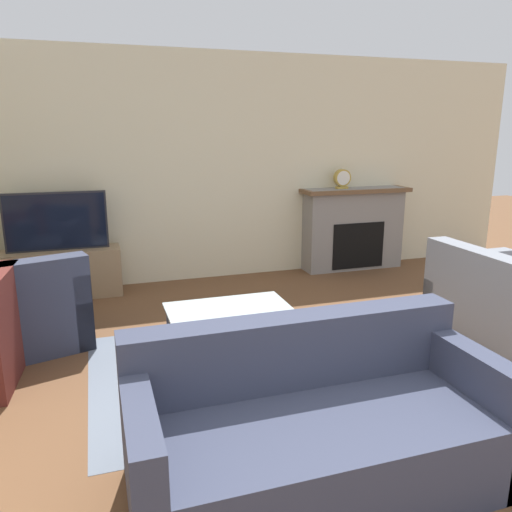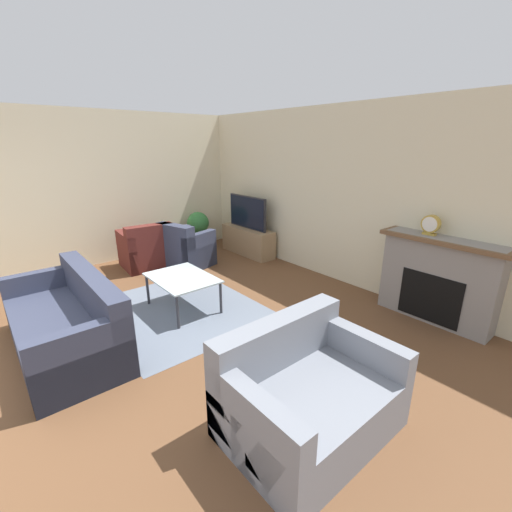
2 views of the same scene
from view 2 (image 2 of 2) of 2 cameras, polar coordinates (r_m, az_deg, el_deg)
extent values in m
cube|color=beige|center=(5.75, 11.09, 10.06)|extent=(8.81, 0.06, 2.70)
cube|color=beige|center=(6.89, -22.54, 10.34)|extent=(0.06, 7.64, 2.70)
cube|color=slate|center=(4.79, -12.62, -8.70)|extent=(2.16, 1.90, 0.00)
cube|color=gray|center=(4.79, 28.04, -3.54)|extent=(1.33, 0.32, 1.07)
cube|color=black|center=(4.71, 26.90, -6.27)|extent=(0.73, 0.01, 0.60)
cube|color=brown|center=(4.61, 28.83, 2.27)|extent=(1.45, 0.38, 0.05)
cube|color=#997A56|center=(6.89, -1.37, 2.54)|extent=(1.27, 0.37, 0.54)
cube|color=#232328|center=(6.76, -1.41, 7.31)|extent=(1.05, 0.05, 0.63)
cube|color=black|center=(6.74, -1.59, 7.28)|extent=(1.01, 0.01, 0.59)
cube|color=#33384C|center=(4.28, -29.34, -11.09)|extent=(1.91, 0.87, 0.42)
cube|color=#33384C|center=(4.16, -25.74, -5.05)|extent=(1.91, 0.20, 0.40)
cube|color=#33384C|center=(5.03, -31.60, -5.65)|extent=(0.14, 0.87, 0.66)
cube|color=#33384C|center=(3.45, -26.57, -15.48)|extent=(0.14, 0.87, 0.66)
cube|color=gray|center=(2.90, 9.11, -23.65)|extent=(0.94, 1.28, 0.42)
cube|color=gray|center=(2.85, 3.83, -13.92)|extent=(0.20, 1.28, 0.40)
cube|color=gray|center=(2.52, -0.45, -27.50)|extent=(0.94, 0.14, 0.66)
cube|color=gray|center=(3.20, 16.32, -17.00)|extent=(0.94, 0.14, 0.66)
cube|color=#5B231E|center=(6.52, -17.81, 0.17)|extent=(0.84, 0.86, 0.42)
cube|color=#5B231E|center=(6.14, -17.32, 3.12)|extent=(0.26, 0.82, 0.40)
cube|color=#5B231E|center=(6.59, -15.18, 1.68)|extent=(0.79, 0.20, 0.66)
cube|color=#5B231E|center=(6.40, -20.72, 0.65)|extent=(0.79, 0.20, 0.66)
cube|color=#33384C|center=(6.34, -11.33, 0.20)|extent=(0.94, 0.92, 0.42)
cube|color=#33384C|center=(6.05, -13.37, 3.24)|extent=(0.79, 0.40, 0.40)
cube|color=#33384C|center=(6.10, -9.32, 0.77)|extent=(0.34, 0.75, 0.66)
cube|color=#33384C|center=(6.52, -13.34, 1.68)|extent=(0.34, 0.75, 0.66)
cylinder|color=#333338|center=(4.98, -17.61, -5.32)|extent=(0.04, 0.04, 0.44)
cylinder|color=#333338|center=(4.25, -12.93, -9.11)|extent=(0.04, 0.04, 0.44)
cylinder|color=#333338|center=(5.22, -11.34, -3.70)|extent=(0.04, 0.04, 0.44)
cylinder|color=#333338|center=(4.52, -5.90, -6.95)|extent=(0.04, 0.04, 0.44)
cube|color=silver|center=(4.64, -12.23, -3.56)|extent=(0.96, 0.70, 0.02)
cylinder|color=#47474C|center=(7.40, -9.47, 2.17)|extent=(0.20, 0.20, 0.24)
cylinder|color=#4C3823|center=(7.35, -9.55, 3.57)|extent=(0.03, 0.03, 0.14)
sphere|color=#387F3D|center=(7.29, -9.65, 5.47)|extent=(0.45, 0.45, 0.45)
cube|color=#B79338|center=(4.70, 26.91, 3.33)|extent=(0.15, 0.07, 0.03)
cylinder|color=#B79338|center=(4.67, 27.13, 4.80)|extent=(0.22, 0.07, 0.22)
cylinder|color=white|center=(4.64, 26.94, 4.74)|extent=(0.18, 0.00, 0.18)
camera|label=1|loc=(5.04, -58.00, 5.93)|focal=35.00mm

